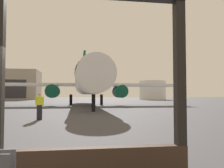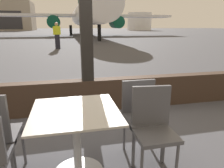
{
  "view_description": "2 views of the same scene",
  "coord_description": "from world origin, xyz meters",
  "px_view_note": "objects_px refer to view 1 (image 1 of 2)",
  "views": [
    {
      "loc": [
        1.44,
        -4.68,
        1.61
      ],
      "look_at": [
        4.46,
        15.02,
        2.51
      ],
      "focal_mm": 37.99,
      "sensor_mm": 36.0,
      "label": 1
    },
    {
      "loc": [
        -0.35,
        -3.54,
        1.49
      ],
      "look_at": [
        0.3,
        -0.65,
        0.66
      ],
      "focal_mm": 32.99,
      "sensor_mm": 36.0,
      "label": 2
    }
  ],
  "objects_px": {
    "distant_hangar": "(9,85)",
    "fuel_storage_tank": "(152,90)",
    "ground_crew_worker": "(40,106)",
    "airplane": "(87,82)"
  },
  "relations": [
    {
      "from": "ground_crew_worker",
      "to": "fuel_storage_tank",
      "type": "distance_m",
      "value": 66.1
    },
    {
      "from": "distant_hangar",
      "to": "fuel_storage_tank",
      "type": "relative_size",
      "value": 2.26
    },
    {
      "from": "distant_hangar",
      "to": "fuel_storage_tank",
      "type": "xyz_separation_m",
      "value": [
        47.64,
        -8.9,
        -1.84
      ]
    },
    {
      "from": "ground_crew_worker",
      "to": "fuel_storage_tank",
      "type": "bearing_deg",
      "value": 65.33
    },
    {
      "from": "airplane",
      "to": "fuel_storage_tank",
      "type": "bearing_deg",
      "value": 60.33
    },
    {
      "from": "distant_hangar",
      "to": "fuel_storage_tank",
      "type": "distance_m",
      "value": 48.5
    },
    {
      "from": "ground_crew_worker",
      "to": "distant_hangar",
      "type": "relative_size",
      "value": 0.09
    },
    {
      "from": "fuel_storage_tank",
      "to": "ground_crew_worker",
      "type": "bearing_deg",
      "value": -114.67
    },
    {
      "from": "airplane",
      "to": "distant_hangar",
      "type": "xyz_separation_m",
      "value": [
        -24.03,
        50.35,
        1.53
      ]
    },
    {
      "from": "distant_hangar",
      "to": "airplane",
      "type": "bearing_deg",
      "value": -64.49
    }
  ]
}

